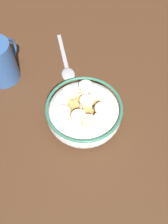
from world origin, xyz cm
name	(u,v)px	position (x,y,z in cm)	size (l,w,h in cm)	color
ground_plane	(84,121)	(0.00, 0.00, -1.00)	(121.70, 121.70, 2.00)	#472B19
cereal_bowl	(84,112)	(0.01, 0.00, 2.96)	(15.66, 15.66, 6.25)	white
spoon	(66,66)	(12.13, 10.24, 0.34)	(14.96, 11.78, 0.80)	#A5A5AD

